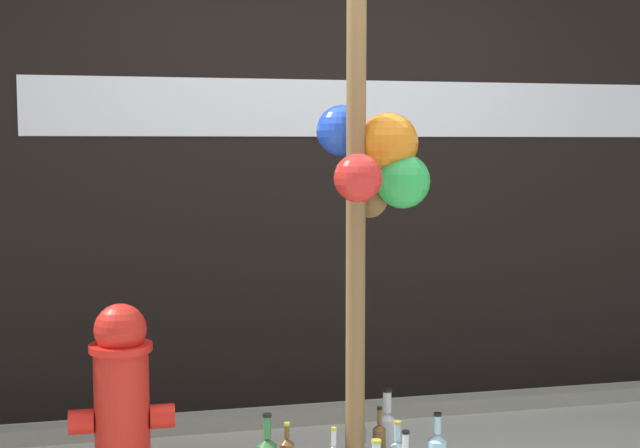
% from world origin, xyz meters
% --- Properties ---
extents(building_wall, '(10.00, 0.21, 3.56)m').
position_xyz_m(building_wall, '(0.00, 1.69, 1.78)').
color(building_wall, black).
rests_on(building_wall, ground_plane).
extents(curb_strip, '(8.00, 0.12, 0.08)m').
position_xyz_m(curb_strip, '(0.00, 1.25, 0.04)').
color(curb_strip, gray).
rests_on(curb_strip, ground_plane).
extents(memorial_post, '(0.54, 0.57, 3.00)m').
position_xyz_m(memorial_post, '(-0.08, 0.27, 1.65)').
color(memorial_post, olive).
rests_on(memorial_post, ground_plane).
extents(fire_hydrant, '(0.43, 0.26, 0.84)m').
position_xyz_m(fire_hydrant, '(-1.09, 0.43, 0.42)').
color(fire_hydrant, red).
rests_on(fire_hydrant, ground_plane).
extents(bottle_0, '(0.08, 0.08, 0.36)m').
position_xyz_m(bottle_0, '(-0.06, 0.49, 0.13)').
color(bottle_0, '#93CCE0').
rests_on(bottle_0, ground_plane).
extents(bottle_6, '(0.08, 0.08, 0.40)m').
position_xyz_m(bottle_6, '(0.07, 0.44, 0.16)').
color(bottle_6, silver).
rests_on(bottle_6, ground_plane).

